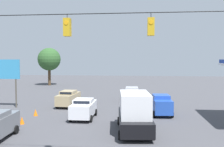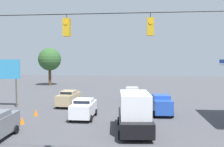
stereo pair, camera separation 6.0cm
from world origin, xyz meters
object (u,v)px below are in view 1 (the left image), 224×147
overhead_signal_span (67,67)px  sedan_white_withflow_mid (84,108)px  sedan_blue_oncoming_far (161,104)px  traffic_cone_fourth (36,112)px  roadside_billboard (6,73)px  sedan_tan_withflow_far (69,98)px  traffic_cone_third (22,120)px  box_truck_black_crossing_near (134,113)px  traffic_cone_second (1,131)px  sedan_silver_oncoming_deep (132,94)px  tree_horizon_left (49,59)px

overhead_signal_span → sedan_white_withflow_mid: bearing=-81.4°
sedan_blue_oncoming_far → traffic_cone_fourth: bearing=8.7°
roadside_billboard → sedan_tan_withflow_far: bearing=-168.1°
overhead_signal_span → traffic_cone_third: overhead_signal_span is taller
box_truck_black_crossing_near → traffic_cone_second: (9.67, 2.00, -1.17)m
traffic_cone_third → roadside_billboard: 9.37m
sedan_white_withflow_mid → traffic_cone_second: bearing=50.3°
sedan_white_withflow_mid → box_truck_black_crossing_near: size_ratio=0.65×
sedan_tan_withflow_far → traffic_cone_third: sedan_tan_withflow_far is taller
sedan_silver_oncoming_deep → sedan_blue_oncoming_far: bearing=112.6°
roadside_billboard → tree_horizon_left: tree_horizon_left is taller
box_truck_black_crossing_near → sedan_tan_withflow_far: box_truck_black_crossing_near is taller
sedan_blue_oncoming_far → tree_horizon_left: tree_horizon_left is taller
traffic_cone_fourth → roadside_billboard: size_ratio=0.12×
sedan_silver_oncoming_deep → sedan_white_withflow_mid: bearing=66.9°
sedan_blue_oncoming_far → overhead_signal_span: bearing=66.8°
traffic_cone_fourth → sedan_blue_oncoming_far: bearing=-171.3°
roadside_billboard → tree_horizon_left: size_ratio=0.70×
sedan_blue_oncoming_far → roadside_billboard: size_ratio=0.74×
traffic_cone_third → traffic_cone_fourth: bearing=-87.9°
sedan_silver_oncoming_deep → traffic_cone_second: (9.11, 15.81, -0.65)m
box_truck_black_crossing_near → traffic_cone_third: (9.69, -1.27, -1.17)m
sedan_tan_withflow_far → sedan_white_withflow_mid: bearing=118.2°
sedan_white_withflow_mid → roadside_billboard: (10.04, -4.34, 3.01)m
sedan_silver_oncoming_deep → box_truck_black_crossing_near: (-0.56, 13.82, 0.52)m
roadside_billboard → tree_horizon_left: bearing=-81.5°
traffic_cone_fourth → box_truck_black_crossing_near: bearing=155.9°
overhead_signal_span → sedan_white_withflow_mid: size_ratio=4.60×
sedan_white_withflow_mid → traffic_cone_third: sedan_white_withflow_mid is taller
overhead_signal_span → roadside_billboard: size_ratio=3.39×
box_truck_black_crossing_near → sedan_silver_oncoming_deep: bearing=-87.7°
sedan_silver_oncoming_deep → sedan_tan_withflow_far: size_ratio=0.98×
tree_horizon_left → box_truck_black_crossing_near: bearing=120.1°
traffic_cone_second → roadside_billboard: roadside_billboard is taller
sedan_tan_withflow_far → sedan_blue_oncoming_far: bearing=162.4°
sedan_blue_oncoming_far → sedan_silver_oncoming_deep: bearing=-67.4°
sedan_silver_oncoming_deep → tree_horizon_left: tree_horizon_left is taller
tree_horizon_left → traffic_cone_second: bearing=104.5°
sedan_white_withflow_mid → sedan_tan_withflow_far: sedan_white_withflow_mid is taller
sedan_white_withflow_mid → sedan_silver_oncoming_deep: 10.87m
sedan_tan_withflow_far → roadside_billboard: (6.92, 1.46, 3.01)m
overhead_signal_span → box_truck_black_crossing_near: size_ratio=2.98×
traffic_cone_fourth → tree_horizon_left: bearing=-72.5°
sedan_tan_withflow_far → traffic_cone_third: (1.74, 8.35, -0.64)m
overhead_signal_span → sedan_blue_oncoming_far: size_ratio=4.60×
overhead_signal_span → roadside_billboard: bearing=-52.6°
traffic_cone_third → tree_horizon_left: size_ratio=0.08×
box_truck_black_crossing_near → traffic_cone_third: 9.84m
box_truck_black_crossing_near → tree_horizon_left: (18.38, -31.68, 3.96)m
traffic_cone_second → sedan_silver_oncoming_deep: bearing=-119.9°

